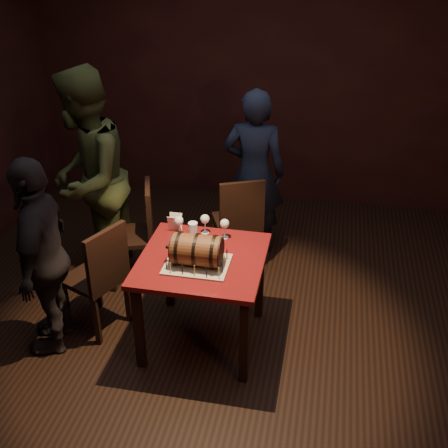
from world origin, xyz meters
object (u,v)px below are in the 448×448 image
object	(u,v)px
wine_glass_right	(225,224)
chair_left_front	(100,274)
barrel_cake	(197,250)
wine_glass_mid	(205,220)
pint_of_ale	(193,232)
person_back	(254,173)
chair_left_rear	(139,229)
chair_back	(239,219)
person_left_rear	(87,180)
pub_table	(202,270)
wine_glass_left	(179,222)
person_left_front	(43,257)

from	to	relation	value
wine_glass_right	chair_left_front	distance (m)	1.02
barrel_cake	chair_left_front	size ratio (longest dim) A/B	0.43
wine_glass_mid	pint_of_ale	xyz separation A→B (m)	(-0.07, -0.12, -0.04)
barrel_cake	pint_of_ale	xyz separation A→B (m)	(-0.11, 0.33, -0.05)
wine_glass_right	wine_glass_mid	bearing A→B (deg)	165.43
pint_of_ale	person_back	xyz separation A→B (m)	(0.28, 1.23, -0.02)
wine_glass_mid	person_back	size ratio (longest dim) A/B	0.10
wine_glass_mid	person_back	bearing A→B (deg)	79.03
wine_glass_right	chair_left_rear	world-z (taller)	chair_left_rear
chair_back	person_left_rear	bearing A→B (deg)	-164.40
wine_glass_mid	pub_table	bearing A→B (deg)	-80.65
wine_glass_left	pint_of_ale	xyz separation A→B (m)	(0.12, -0.05, -0.05)
chair_left_rear	wine_glass_left	bearing A→B (deg)	-40.20
wine_glass_right	chair_left_rear	distance (m)	0.99
barrel_cake	person_left_rear	distance (m)	1.40
chair_back	pint_of_ale	bearing A→B (deg)	-104.65
chair_left_rear	wine_glass_right	bearing A→B (deg)	-24.70
wine_glass_left	chair_left_front	xyz separation A→B (m)	(-0.55, -0.31, -0.35)
pub_table	pint_of_ale	distance (m)	0.32
pub_table	chair_left_front	world-z (taller)	chair_left_front
wine_glass_left	person_back	bearing A→B (deg)	71.01
person_left_rear	chair_back	bearing A→B (deg)	100.41
person_left_front	wine_glass_left	bearing A→B (deg)	109.39
chair_back	person_back	size ratio (longest dim) A/B	0.58
wine_glass_left	pint_of_ale	world-z (taller)	wine_glass_left
pub_table	person_left_rear	distance (m)	1.39
person_back	person_left_rear	world-z (taller)	person_left_rear
wine_glass_left	pint_of_ale	size ratio (longest dim) A/B	1.07
pub_table	chair_left_front	bearing A→B (deg)	-178.22
barrel_cake	chair_back	world-z (taller)	barrel_cake
pub_table	chair_back	world-z (taller)	chair_back
pint_of_ale	chair_back	distance (m)	0.90
pub_table	person_back	distance (m)	1.47
pub_table	wine_glass_right	bearing A→B (deg)	71.49
pint_of_ale	chair_back	world-z (taller)	chair_back
wine_glass_mid	wine_glass_left	bearing A→B (deg)	-160.02
pub_table	pint_of_ale	size ratio (longest dim) A/B	6.00
pint_of_ale	person_left_front	world-z (taller)	person_left_front
chair_back	chair_left_front	distance (m)	1.39
pint_of_ale	chair_left_front	size ratio (longest dim) A/B	0.16
chair_back	wine_glass_mid	bearing A→B (deg)	-102.09
person_left_front	chair_left_front	bearing A→B (deg)	112.90
wine_glass_left	chair_left_rear	size ratio (longest dim) A/B	0.17
barrel_cake	person_back	world-z (taller)	person_back
wine_glass_left	chair_left_rear	distance (m)	0.73
person_back	pint_of_ale	bearing A→B (deg)	77.13
chair_left_rear	person_back	world-z (taller)	person_back
pint_of_ale	chair_left_front	world-z (taller)	chair_left_front
barrel_cake	chair_left_rear	world-z (taller)	barrel_cake
chair_left_front	person_left_rear	distance (m)	0.92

